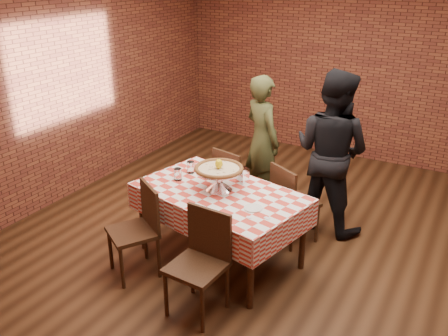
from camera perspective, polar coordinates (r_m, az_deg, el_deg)
The scene contains 19 objects.
ground at distance 5.27m, azimuth 5.10°, elevation -8.94°, with size 6.00×6.00×0.00m, color black.
back_wall at distance 7.44m, azimuth 15.47°, elevation 11.96°, with size 5.50×5.50×0.00m, color brown.
table at distance 4.84m, azimuth -0.50°, elevation -6.82°, with size 1.60×0.96×0.75m, color #3C2513.
tablecloth at distance 4.72m, azimuth -0.51°, elevation -4.24°, with size 1.64×1.00×0.28m, color red, non-canonical shape.
pizza_stand at distance 4.65m, azimuth -0.61°, elevation -1.37°, with size 0.47×0.47×0.21m, color silver, non-canonical shape.
pizza at distance 4.61m, azimuth -0.61°, elevation -0.12°, with size 0.47×0.47×0.03m, color beige.
lemon at distance 4.59m, azimuth -0.62°, elevation 0.50°, with size 0.07×0.07×0.10m, color yellow.
water_glass_left at distance 4.89m, azimuth -5.49°, elevation -0.75°, with size 0.08×0.08×0.12m, color white.
water_glass_right at distance 5.05m, azimuth -3.98°, elevation 0.09°, with size 0.08×0.08×0.12m, color white.
side_plate at distance 4.34m, azimuth 3.47°, elevation -4.76°, with size 0.17×0.17×0.01m, color white.
sweetener_packet_a at distance 4.20m, azimuth 2.98°, elevation -5.86°, with size 0.05×0.04×0.01m, color white.
sweetener_packet_b at distance 4.20m, azimuth 5.10°, elevation -5.93°, with size 0.05×0.04×0.01m, color white.
condiment_caddy at distance 4.83m, azimuth 2.20°, elevation -0.80°, with size 0.11×0.09×0.15m, color silver.
chair_near_left at distance 4.66m, azimuth -10.79°, elevation -7.50°, with size 0.42×0.42×0.90m, color #3C2513, non-canonical shape.
chair_near_right at distance 4.10m, azimuth -3.30°, elevation -11.60°, with size 0.44×0.44×0.92m, color #3C2513, non-canonical shape.
chair_far_left at distance 5.57m, azimuth 1.50°, elevation -1.80°, with size 0.40×0.40×0.88m, color #3C2513, non-canonical shape.
chair_far_right at distance 5.18m, azimuth 8.44°, elevation -4.13°, with size 0.40×0.40×0.88m, color #3C2513, non-canonical shape.
diner_olive at distance 5.89m, azimuth 4.53°, elevation 3.32°, with size 0.58×0.38×1.60m, color #404423.
diner_black at distance 5.35m, azimuth 12.57°, elevation 1.89°, with size 0.88×0.68×1.80m, color black.
Camera 1 is at (1.79, -4.10, 2.80)m, focal length 38.60 mm.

